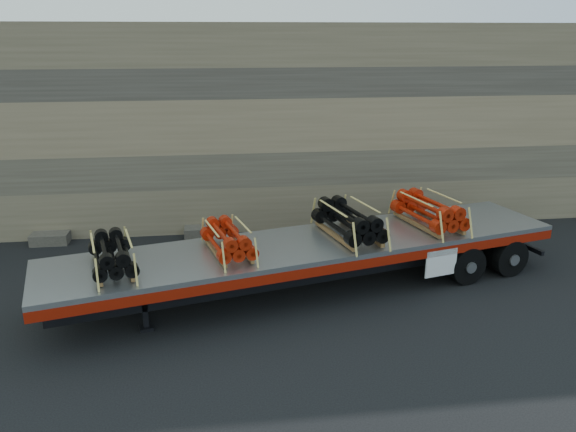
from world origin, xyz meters
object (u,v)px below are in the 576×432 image
trailer (311,266)px  bundle_front (112,255)px  bundle_midfront (228,240)px  bundle_midrear (349,222)px  bundle_rear (429,212)px

trailer → bundle_front: size_ratio=7.11×
trailer → bundle_front: bearing=180.0°
bundle_front → bundle_midfront: bearing=-0.0°
bundle_midfront → bundle_midrear: 3.36m
bundle_rear → bundle_midfront: bearing=-180.0°
bundle_midfront → bundle_midrear: bearing=0.0°
bundle_midfront → bundle_midrear: size_ratio=0.83×
bundle_front → bundle_midfront: (2.69, 0.67, -0.00)m
bundle_midfront → bundle_front: bearing=180.0°
bundle_midrear → bundle_rear: bundle_midrear is taller
trailer → bundle_midfront: bearing=180.0°
bundle_front → trailer: bearing=-0.0°
bundle_rear → trailer: bearing=-180.0°
trailer → bundle_front: bundle_front is taller
trailer → bundle_midrear: 1.55m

